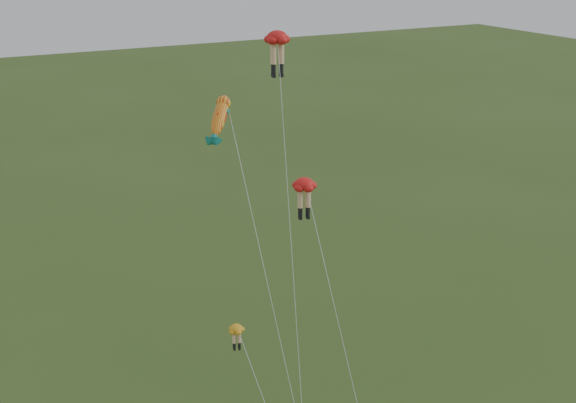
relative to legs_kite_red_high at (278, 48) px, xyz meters
name	(u,v)px	position (x,y,z in m)	size (l,w,h in m)	color
legs_kite_red_high	(278,48)	(0.00, 0.00, 0.00)	(3.81, 10.10, 22.23)	red
legs_kite_red_mid	(305,190)	(1.54, -0.45, -8.38)	(1.92, 10.74, 13.69)	red
legs_kite_yellow	(240,340)	(-4.99, -5.56, -13.78)	(1.92, 5.82, 8.33)	gold
fish_kite	(220,118)	(-2.44, 2.65, -4.21)	(2.53, 12.08, 18.51)	yellow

